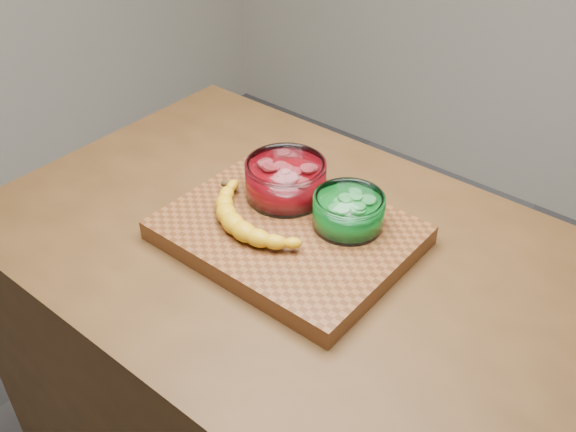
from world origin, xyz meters
The scene contains 5 objects.
counter centered at (0.00, 0.00, 0.45)m, with size 1.20×0.80×0.90m, color #4E3117.
cutting_board centered at (0.00, 0.00, 0.92)m, with size 0.45×0.35×0.04m, color brown.
bowl_red centered at (-0.06, 0.07, 0.98)m, with size 0.16×0.16×0.07m.
bowl_green centered at (0.09, 0.07, 0.97)m, with size 0.13×0.13×0.06m.
banana centered at (-0.05, -0.04, 0.96)m, with size 0.27×0.16×0.04m, color gold, non-canonical shape.
Camera 1 is at (0.61, -0.74, 1.69)m, focal length 40.00 mm.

